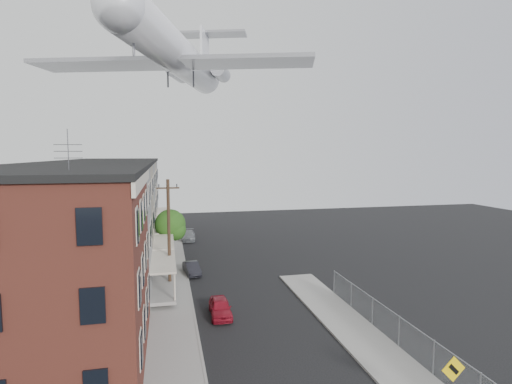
{
  "coord_description": "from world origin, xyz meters",
  "views": [
    {
      "loc": [
        -5.73,
        -14.42,
        11.06
      ],
      "look_at": [
        -0.41,
        9.08,
        8.72
      ],
      "focal_mm": 28.0,
      "sensor_mm": 36.0,
      "label": 1
    }
  ],
  "objects_px": {
    "warning_sign": "(453,377)",
    "street_tree": "(172,226)",
    "car_near": "(220,307)",
    "airplane": "(179,57)",
    "car_far": "(188,236)",
    "car_mid": "(192,268)",
    "utility_pole": "(169,233)"
  },
  "relations": [
    {
      "from": "car_near",
      "to": "airplane",
      "type": "xyz_separation_m",
      "value": [
        -1.82,
        17.07,
        20.44
      ]
    },
    {
      "from": "warning_sign",
      "to": "utility_pole",
      "type": "distance_m",
      "value": 22.25
    },
    {
      "from": "car_near",
      "to": "street_tree",
      "type": "bearing_deg",
      "value": 101.58
    },
    {
      "from": "utility_pole",
      "to": "car_far",
      "type": "height_order",
      "value": "utility_pole"
    },
    {
      "from": "warning_sign",
      "to": "car_mid",
      "type": "bearing_deg",
      "value": 112.09
    },
    {
      "from": "street_tree",
      "to": "warning_sign",
      "type": "bearing_deg",
      "value": -69.42
    },
    {
      "from": "car_near",
      "to": "warning_sign",
      "type": "bearing_deg",
      "value": -56.96
    },
    {
      "from": "car_near",
      "to": "car_mid",
      "type": "relative_size",
      "value": 1.03
    },
    {
      "from": "utility_pole",
      "to": "airplane",
      "type": "bearing_deg",
      "value": 82.27
    },
    {
      "from": "airplane",
      "to": "car_mid",
      "type": "bearing_deg",
      "value": -85.73
    },
    {
      "from": "car_mid",
      "to": "airplane",
      "type": "height_order",
      "value": "airplane"
    },
    {
      "from": "utility_pole",
      "to": "car_far",
      "type": "relative_size",
      "value": 2.18
    },
    {
      "from": "street_tree",
      "to": "car_far",
      "type": "xyz_separation_m",
      "value": [
        2.18,
        8.42,
        -2.85
      ]
    },
    {
      "from": "warning_sign",
      "to": "utility_pole",
      "type": "relative_size",
      "value": 0.31
    },
    {
      "from": "utility_pole",
      "to": "car_mid",
      "type": "height_order",
      "value": "utility_pole"
    },
    {
      "from": "utility_pole",
      "to": "car_mid",
      "type": "bearing_deg",
      "value": 61.21
    },
    {
      "from": "street_tree",
      "to": "car_far",
      "type": "height_order",
      "value": "street_tree"
    },
    {
      "from": "car_far",
      "to": "airplane",
      "type": "distance_m",
      "value": 21.81
    },
    {
      "from": "street_tree",
      "to": "car_mid",
      "type": "bearing_deg",
      "value": -75.1
    },
    {
      "from": "warning_sign",
      "to": "car_far",
      "type": "distance_m",
      "value": 38.39
    },
    {
      "from": "airplane",
      "to": "car_far",
      "type": "bearing_deg",
      "value": 82.13
    },
    {
      "from": "warning_sign",
      "to": "street_tree",
      "type": "relative_size",
      "value": 0.54
    },
    {
      "from": "car_mid",
      "to": "car_far",
      "type": "height_order",
      "value": "car_far"
    },
    {
      "from": "utility_pole",
      "to": "car_near",
      "type": "bearing_deg",
      "value": -62.33
    },
    {
      "from": "warning_sign",
      "to": "car_far",
      "type": "bearing_deg",
      "value": 103.09
    },
    {
      "from": "car_far",
      "to": "utility_pole",
      "type": "bearing_deg",
      "value": -94.48
    },
    {
      "from": "warning_sign",
      "to": "utility_pole",
      "type": "height_order",
      "value": "utility_pole"
    },
    {
      "from": "utility_pole",
      "to": "car_far",
      "type": "bearing_deg",
      "value": 82.21
    },
    {
      "from": "street_tree",
      "to": "car_far",
      "type": "relative_size",
      "value": 1.26
    },
    {
      "from": "street_tree",
      "to": "car_far",
      "type": "bearing_deg",
      "value": 75.48
    },
    {
      "from": "car_mid",
      "to": "airplane",
      "type": "bearing_deg",
      "value": 86.5
    },
    {
      "from": "car_mid",
      "to": "utility_pole",
      "type": "bearing_deg",
      "value": -126.56
    }
  ]
}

